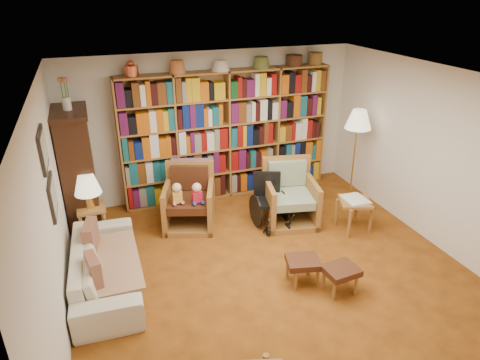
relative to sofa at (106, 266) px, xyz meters
name	(u,v)px	position (x,y,z in m)	size (l,w,h in m)	color
floor	(269,268)	(2.05, -0.36, -0.28)	(5.00, 5.00, 0.00)	#924F16
ceiling	(275,80)	(2.05, -0.36, 2.22)	(5.00, 5.00, 0.00)	white
wall_back	(213,125)	(2.05, 2.14, 0.97)	(5.00, 5.00, 0.00)	silver
wall_front	(411,322)	(2.05, -2.86, 0.97)	(5.00, 5.00, 0.00)	silver
wall_left	(51,218)	(-0.45, -0.36, 0.97)	(5.00, 5.00, 0.00)	silver
wall_right	(436,158)	(4.55, -0.36, 0.97)	(5.00, 5.00, 0.00)	silver
bookshelf	(228,131)	(2.25, 1.97, 0.89)	(3.60, 0.30, 2.42)	#9E6931
curio_cabinet	(78,169)	(-0.20, 1.64, 0.67)	(0.50, 0.95, 2.40)	#321B0D
framed_pictures	(48,174)	(-0.43, -0.06, 1.34)	(0.03, 0.52, 0.97)	black
sofa	(106,266)	(0.00, 0.00, 0.00)	(0.76, 1.94, 0.57)	beige
sofa_throw	(110,264)	(0.05, 0.00, 0.02)	(0.71, 1.33, 0.04)	beige
cushion_left	(92,242)	(-0.13, 0.35, 0.17)	(0.13, 0.41, 0.41)	maroon
cushion_right	(94,274)	(-0.13, -0.35, 0.17)	(0.11, 0.36, 0.36)	maroon
side_table_lamp	(92,215)	(-0.10, 1.19, 0.11)	(0.40, 0.40, 0.53)	#9E6931
table_lamp	(87,185)	(-0.10, 1.19, 0.59)	(0.38, 0.38, 0.52)	gold
armchair_leather	(187,200)	(1.32, 1.20, 0.11)	(1.01, 1.01, 0.97)	#9E6931
armchair_sage	(287,198)	(2.85, 0.77, 0.09)	(0.95, 0.97, 0.98)	#9E6931
wheelchair	(270,202)	(2.52, 0.72, 0.10)	(0.53, 0.67, 0.84)	black
floor_lamp	(358,123)	(4.17, 1.00, 1.11)	(0.43, 0.43, 1.62)	gold
side_table_papers	(354,205)	(3.65, 0.12, 0.13)	(0.58, 0.58, 0.53)	#9E6931
footstool_a	(303,263)	(2.33, -0.77, 0.00)	(0.47, 0.43, 0.34)	#462112
footstool_b	(341,272)	(2.68, -1.09, 0.00)	(0.43, 0.38, 0.34)	#462112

